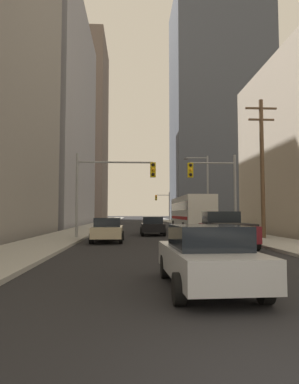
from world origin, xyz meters
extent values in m
cube|color=#9E9E99|center=(-6.80, 50.00, 0.07)|extent=(3.59, 160.00, 0.15)
cube|color=#9E9E99|center=(6.80, 50.00, 0.07)|extent=(3.59, 160.00, 0.15)
cube|color=silver|center=(4.08, 29.22, 1.95)|extent=(2.51, 11.50, 2.90)
cube|color=black|center=(2.82, 29.22, 2.47)|extent=(0.03, 10.58, 0.80)
cube|color=red|center=(2.82, 29.22, 1.37)|extent=(0.02, 10.58, 0.28)
cylinder|color=black|center=(2.91, 33.24, 0.50)|extent=(0.32, 1.00, 1.00)
cylinder|color=black|center=(5.26, 33.24, 0.50)|extent=(0.32, 1.00, 1.00)
cylinder|color=black|center=(2.91, 26.00, 0.50)|extent=(0.32, 1.00, 1.00)
cylinder|color=black|center=(5.26, 26.00, 0.50)|extent=(0.32, 1.00, 1.00)
cube|color=maroon|center=(3.24, 14.23, 0.80)|extent=(2.21, 5.47, 0.80)
cube|color=black|center=(3.24, 15.20, 1.55)|extent=(1.87, 1.87, 0.70)
cube|color=black|center=(3.24, 12.88, 1.25)|extent=(1.85, 2.44, 0.10)
cylinder|color=black|center=(2.28, 15.96, 0.40)|extent=(0.28, 0.80, 0.80)
cylinder|color=black|center=(4.20, 15.96, 0.40)|extent=(0.28, 0.80, 0.80)
cylinder|color=black|center=(2.28, 12.50, 0.40)|extent=(0.28, 0.80, 0.80)
cylinder|color=black|center=(4.20, 12.50, 0.40)|extent=(0.28, 0.80, 0.80)
cube|color=#B7BABF|center=(0.04, 4.76, 0.65)|extent=(1.96, 4.27, 0.65)
cube|color=black|center=(0.04, 4.61, 1.25)|extent=(1.66, 1.96, 0.55)
cylinder|color=black|center=(-0.83, 6.11, 0.32)|extent=(0.22, 0.64, 0.64)
cylinder|color=black|center=(0.90, 6.11, 0.32)|extent=(0.22, 0.64, 0.64)
cylinder|color=black|center=(-0.83, 3.42, 0.32)|extent=(0.22, 0.64, 0.64)
cylinder|color=black|center=(0.90, 3.42, 0.32)|extent=(0.22, 0.64, 0.64)
cube|color=#C6B793|center=(-3.28, 17.73, 0.65)|extent=(1.85, 4.22, 0.65)
cube|color=black|center=(-3.28, 17.58, 1.25)|extent=(1.61, 1.92, 0.55)
cylinder|color=black|center=(-4.14, 19.08, 0.32)|extent=(0.22, 0.64, 0.64)
cylinder|color=black|center=(-2.42, 19.08, 0.32)|extent=(0.22, 0.64, 0.64)
cylinder|color=black|center=(-4.14, 16.39, 0.32)|extent=(0.22, 0.64, 0.64)
cylinder|color=black|center=(-2.42, 16.39, 0.32)|extent=(0.22, 0.64, 0.64)
cube|color=black|center=(-0.08, 23.92, 0.65)|extent=(1.85, 4.22, 0.65)
cube|color=black|center=(-0.08, 23.77, 1.25)|extent=(1.60, 1.92, 0.55)
cylinder|color=black|center=(-0.95, 25.26, 0.32)|extent=(0.22, 0.64, 0.64)
cylinder|color=black|center=(0.78, 25.26, 0.32)|extent=(0.22, 0.64, 0.64)
cylinder|color=black|center=(-0.95, 22.57, 0.32)|extent=(0.22, 0.64, 0.64)
cylinder|color=black|center=(0.78, 22.57, 0.32)|extent=(0.22, 0.64, 0.64)
cylinder|color=gray|center=(-5.61, 19.89, 3.00)|extent=(0.18, 0.18, 6.00)
cylinder|color=gray|center=(-2.95, 19.89, 5.40)|extent=(5.33, 0.12, 0.12)
cube|color=gold|center=(-0.29, 19.89, 4.88)|extent=(0.38, 0.30, 1.05)
sphere|color=black|center=(-0.29, 19.72, 5.21)|extent=(0.24, 0.24, 0.24)
sphere|color=#F9A514|center=(-0.29, 19.72, 4.88)|extent=(0.24, 0.24, 0.24)
sphere|color=black|center=(-0.29, 19.72, 4.54)|extent=(0.24, 0.24, 0.24)
cylinder|color=gray|center=(5.61, 19.89, 3.00)|extent=(0.18, 0.18, 6.00)
cylinder|color=gray|center=(4.00, 19.89, 5.40)|extent=(3.22, 0.12, 0.12)
cube|color=gold|center=(2.39, 19.89, 4.88)|extent=(0.38, 0.30, 1.05)
sphere|color=black|center=(2.39, 19.72, 5.21)|extent=(0.24, 0.24, 0.24)
sphere|color=#F9A514|center=(2.39, 19.72, 4.88)|extent=(0.24, 0.24, 0.24)
sphere|color=black|center=(2.39, 19.72, 4.54)|extent=(0.24, 0.24, 0.24)
cylinder|color=gray|center=(5.61, 61.46, 3.00)|extent=(0.18, 0.18, 6.00)
cylinder|color=gray|center=(4.29, 61.46, 5.40)|extent=(2.65, 0.12, 0.12)
cube|color=gold|center=(2.96, 61.46, 4.88)|extent=(0.38, 0.30, 1.05)
sphere|color=red|center=(2.96, 61.29, 5.21)|extent=(0.24, 0.24, 0.24)
sphere|color=black|center=(2.96, 61.29, 4.88)|extent=(0.24, 0.24, 0.24)
sphere|color=black|center=(2.96, 61.29, 4.54)|extent=(0.24, 0.24, 0.24)
cylinder|color=brown|center=(7.16, 18.73, 4.84)|extent=(0.28, 0.28, 9.68)
cube|color=brown|center=(7.16, 18.73, 9.08)|extent=(2.20, 0.12, 0.12)
cube|color=brown|center=(7.16, 18.73, 8.28)|extent=(1.80, 0.12, 0.12)
cylinder|color=gray|center=(5.71, 28.78, 3.75)|extent=(0.16, 0.16, 7.50)
cylinder|color=gray|center=(4.66, 28.78, 7.30)|extent=(2.10, 0.10, 0.10)
ellipsoid|color=#4C4C51|center=(3.61, 28.78, 7.20)|extent=(0.56, 0.32, 0.20)
cube|color=#93939E|center=(-21.58, 46.93, 16.78)|extent=(24.91, 28.49, 33.55)
cube|color=#66564C|center=(-19.43, 86.17, 24.58)|extent=(20.55, 19.68, 49.15)
cube|color=#4C515B|center=(22.72, 86.41, 31.30)|extent=(26.00, 20.69, 62.59)
camera|label=1|loc=(-1.74, -3.07, 1.81)|focal=30.56mm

